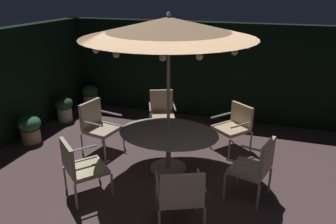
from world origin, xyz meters
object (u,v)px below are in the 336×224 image
(patio_chair_northeast, at_px, (98,123))
(patio_chair_south, at_px, (256,165))
(patio_chair_north, at_px, (162,110))
(patio_chair_southwest, at_px, (235,124))
(potted_plant_right_near, at_px, (30,128))
(patio_chair_southeast, at_px, (180,193))
(patio_dining_table, at_px, (168,139))
(potted_plant_back_center, at_px, (64,108))
(patio_umbrella, at_px, (168,28))
(potted_plant_left_far, at_px, (90,95))
(patio_chair_east, at_px, (80,165))

(patio_chair_northeast, height_order, patio_chair_south, patio_chair_northeast)
(patio_chair_north, bearing_deg, patio_chair_southwest, -7.85)
(potted_plant_right_near, bearing_deg, patio_chair_southeast, -22.77)
(patio_chair_southeast, relative_size, patio_chair_south, 0.94)
(potted_plant_right_near, bearing_deg, patio_chair_northeast, 5.66)
(patio_dining_table, relative_size, patio_chair_north, 1.84)
(patio_chair_north, height_order, potted_plant_back_center, patio_chair_north)
(patio_umbrella, distance_m, patio_chair_southwest, 2.59)
(patio_chair_northeast, distance_m, patio_chair_southeast, 2.87)
(patio_chair_northeast, xyz_separation_m, patio_chair_southwest, (2.62, 0.97, -0.05))
(patio_chair_southwest, bearing_deg, potted_plant_left_far, 162.47)
(patio_umbrella, height_order, patio_chair_northeast, patio_umbrella)
(patio_chair_southwest, bearing_deg, patio_dining_table, -128.92)
(patio_chair_north, height_order, patio_chair_southwest, patio_chair_north)
(patio_chair_southwest, height_order, potted_plant_left_far, patio_chair_southwest)
(patio_chair_east, relative_size, patio_chair_southwest, 1.06)
(patio_chair_north, distance_m, potted_plant_left_far, 2.76)
(patio_chair_east, distance_m, patio_chair_southeast, 1.72)
(patio_chair_east, xyz_separation_m, patio_chair_southeast, (1.71, -0.24, 0.01))
(patio_dining_table, xyz_separation_m, patio_chair_north, (-0.65, 1.49, -0.05))
(patio_chair_north, bearing_deg, potted_plant_right_near, -151.80)
(potted_plant_left_far, bearing_deg, patio_chair_northeast, -55.69)
(patio_chair_northeast, bearing_deg, potted_plant_back_center, 145.13)
(patio_dining_table, bearing_deg, potted_plant_right_near, 177.61)
(patio_chair_northeast, bearing_deg, potted_plant_left_far, 124.31)
(patio_dining_table, bearing_deg, patio_chair_east, -130.18)
(patio_chair_east, distance_m, potted_plant_left_far, 4.38)
(patio_dining_table, distance_m, potted_plant_right_near, 3.19)
(patio_chair_north, distance_m, patio_chair_southwest, 1.68)
(patio_umbrella, distance_m, potted_plant_back_center, 4.13)
(patio_chair_south, bearing_deg, patio_umbrella, 164.59)
(potted_plant_right_near, bearing_deg, patio_dining_table, -2.39)
(potted_plant_right_near, bearing_deg, potted_plant_left_far, 89.75)
(patio_umbrella, bearing_deg, patio_dining_table, 134.65)
(patio_chair_east, relative_size, potted_plant_back_center, 1.58)
(patio_dining_table, relative_size, patio_umbrella, 0.63)
(patio_umbrella, distance_m, patio_chair_east, 2.57)
(patio_chair_southeast, xyz_separation_m, potted_plant_right_near, (-3.84, 1.61, -0.24))
(patio_chair_southwest, distance_m, potted_plant_back_center, 4.22)
(patio_chair_southeast, bearing_deg, patio_chair_southwest, 82.56)
(patio_chair_north, height_order, patio_chair_northeast, patio_chair_northeast)
(patio_dining_table, bearing_deg, patio_chair_southwest, 51.08)
(patio_chair_south, bearing_deg, potted_plant_left_far, 147.52)
(patio_chair_east, relative_size, patio_chair_southeast, 1.01)
(patio_chair_east, xyz_separation_m, potted_plant_back_center, (-2.15, 2.64, -0.22))
(patio_chair_northeast, height_order, potted_plant_right_near, patio_chair_northeast)
(patio_dining_table, distance_m, patio_chair_east, 1.62)
(patio_dining_table, relative_size, patio_chair_northeast, 1.76)
(patio_chair_southwest, height_order, potted_plant_right_near, patio_chair_southwest)
(patio_dining_table, bearing_deg, potted_plant_left_far, 140.83)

